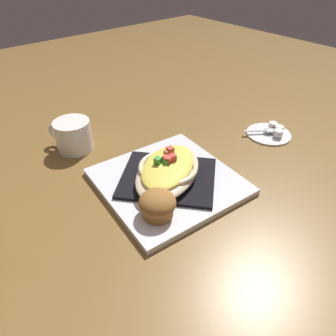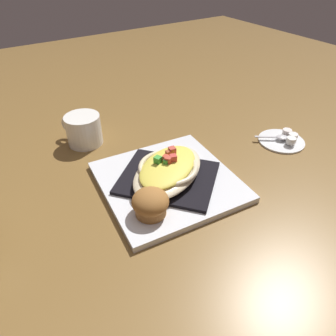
{
  "view_description": "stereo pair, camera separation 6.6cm",
  "coord_description": "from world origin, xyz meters",
  "px_view_note": "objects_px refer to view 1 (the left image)",
  "views": [
    {
      "loc": [
        -0.34,
        -0.4,
        0.44
      ],
      "look_at": [
        0.0,
        0.0,
        0.04
      ],
      "focal_mm": 33.12,
      "sensor_mm": 36.0,
      "label": 1
    },
    {
      "loc": [
        -0.29,
        -0.44,
        0.44
      ],
      "look_at": [
        0.0,
        0.0,
        0.04
      ],
      "focal_mm": 33.12,
      "sensor_mm": 36.0,
      "label": 2
    }
  ],
  "objects_px": {
    "creamer_cup_0": "(278,133)",
    "creamer_cup_2": "(273,125)",
    "gratin_dish": "(168,169)",
    "spoon": "(268,130)",
    "square_plate": "(168,181)",
    "creamer_saucer": "(269,133)",
    "coffee_mug": "(73,137)",
    "creamer_cup_1": "(279,129)",
    "muffin": "(157,204)"
  },
  "relations": [
    {
      "from": "square_plate",
      "to": "creamer_cup_0",
      "type": "relative_size",
      "value": 11.66
    },
    {
      "from": "muffin",
      "to": "creamer_cup_2",
      "type": "bearing_deg",
      "value": 7.18
    },
    {
      "from": "gratin_dish",
      "to": "spoon",
      "type": "distance_m",
      "value": 0.35
    },
    {
      "from": "coffee_mug",
      "to": "creamer_cup_1",
      "type": "bearing_deg",
      "value": -32.9
    },
    {
      "from": "coffee_mug",
      "to": "creamer_cup_1",
      "type": "distance_m",
      "value": 0.55
    },
    {
      "from": "creamer_saucer",
      "to": "creamer_cup_0",
      "type": "xyz_separation_m",
      "value": [
        0.0,
        -0.03,
        0.01
      ]
    },
    {
      "from": "gratin_dish",
      "to": "spoon",
      "type": "relative_size",
      "value": 2.96
    },
    {
      "from": "square_plate",
      "to": "creamer_cup_2",
      "type": "height_order",
      "value": "creamer_cup_2"
    },
    {
      "from": "muffin",
      "to": "creamer_cup_0",
      "type": "xyz_separation_m",
      "value": [
        0.44,
        0.02,
        -0.02
      ]
    },
    {
      "from": "creamer_saucer",
      "to": "gratin_dish",
      "type": "bearing_deg",
      "value": 176.99
    },
    {
      "from": "creamer_saucer",
      "to": "creamer_cup_0",
      "type": "distance_m",
      "value": 0.03
    },
    {
      "from": "square_plate",
      "to": "muffin",
      "type": "distance_m",
      "value": 0.11
    },
    {
      "from": "gratin_dish",
      "to": "creamer_cup_1",
      "type": "distance_m",
      "value": 0.37
    },
    {
      "from": "square_plate",
      "to": "spoon",
      "type": "bearing_deg",
      "value": -2.52
    },
    {
      "from": "muffin",
      "to": "creamer_cup_2",
      "type": "height_order",
      "value": "muffin"
    },
    {
      "from": "creamer_saucer",
      "to": "creamer_cup_0",
      "type": "relative_size",
      "value": 5.01
    },
    {
      "from": "creamer_cup_2",
      "to": "spoon",
      "type": "bearing_deg",
      "value": -172.12
    },
    {
      "from": "creamer_cup_0",
      "to": "gratin_dish",
      "type": "bearing_deg",
      "value": 172.62
    },
    {
      "from": "creamer_saucer",
      "to": "spoon",
      "type": "height_order",
      "value": "spoon"
    },
    {
      "from": "creamer_saucer",
      "to": "spoon",
      "type": "relative_size",
      "value": 1.49
    },
    {
      "from": "square_plate",
      "to": "creamer_cup_1",
      "type": "distance_m",
      "value": 0.37
    },
    {
      "from": "creamer_cup_1",
      "to": "creamer_saucer",
      "type": "bearing_deg",
      "value": 143.86
    },
    {
      "from": "coffee_mug",
      "to": "gratin_dish",
      "type": "bearing_deg",
      "value": -71.25
    },
    {
      "from": "creamer_cup_1",
      "to": "coffee_mug",
      "type": "bearing_deg",
      "value": 147.1
    },
    {
      "from": "square_plate",
      "to": "gratin_dish",
      "type": "height_order",
      "value": "gratin_dish"
    },
    {
      "from": "spoon",
      "to": "creamer_cup_2",
      "type": "height_order",
      "value": "creamer_cup_2"
    },
    {
      "from": "square_plate",
      "to": "creamer_saucer",
      "type": "bearing_deg",
      "value": -2.99
    },
    {
      "from": "creamer_cup_1",
      "to": "creamer_cup_2",
      "type": "height_order",
      "value": "same"
    },
    {
      "from": "creamer_saucer",
      "to": "coffee_mug",
      "type": "bearing_deg",
      "value": 147.27
    },
    {
      "from": "square_plate",
      "to": "gratin_dish",
      "type": "bearing_deg",
      "value": 54.57
    },
    {
      "from": "square_plate",
      "to": "coffee_mug",
      "type": "relative_size",
      "value": 2.48
    },
    {
      "from": "coffee_mug",
      "to": "spoon",
      "type": "xyz_separation_m",
      "value": [
        0.44,
        -0.28,
        -0.02
      ]
    },
    {
      "from": "square_plate",
      "to": "creamer_cup_1",
      "type": "relative_size",
      "value": 11.66
    },
    {
      "from": "creamer_saucer",
      "to": "creamer_cup_0",
      "type": "bearing_deg",
      "value": -87.71
    },
    {
      "from": "square_plate",
      "to": "coffee_mug",
      "type": "height_order",
      "value": "coffee_mug"
    },
    {
      "from": "creamer_cup_0",
      "to": "spoon",
      "type": "bearing_deg",
      "value": 99.83
    },
    {
      "from": "coffee_mug",
      "to": "creamer_cup_0",
      "type": "relative_size",
      "value": 4.71
    },
    {
      "from": "creamer_saucer",
      "to": "creamer_cup_2",
      "type": "distance_m",
      "value": 0.03
    },
    {
      "from": "gratin_dish",
      "to": "square_plate",
      "type": "bearing_deg",
      "value": -125.43
    },
    {
      "from": "muffin",
      "to": "creamer_cup_2",
      "type": "relative_size",
      "value": 2.96
    },
    {
      "from": "square_plate",
      "to": "creamer_cup_0",
      "type": "xyz_separation_m",
      "value": [
        0.35,
        -0.05,
        0.01
      ]
    },
    {
      "from": "muffin",
      "to": "creamer_saucer",
      "type": "relative_size",
      "value": 0.59
    },
    {
      "from": "square_plate",
      "to": "creamer_saucer",
      "type": "xyz_separation_m",
      "value": [
        0.35,
        -0.02,
        -0.0
      ]
    },
    {
      "from": "square_plate",
      "to": "creamer_saucer",
      "type": "relative_size",
      "value": 2.33
    },
    {
      "from": "creamer_cup_1",
      "to": "creamer_cup_0",
      "type": "bearing_deg",
      "value": -151.93
    },
    {
      "from": "creamer_saucer",
      "to": "spoon",
      "type": "bearing_deg",
      "value": 143.86
    },
    {
      "from": "gratin_dish",
      "to": "creamer_cup_0",
      "type": "distance_m",
      "value": 0.35
    },
    {
      "from": "creamer_cup_0",
      "to": "creamer_cup_2",
      "type": "relative_size",
      "value": 1.0
    },
    {
      "from": "spoon",
      "to": "square_plate",
      "type": "bearing_deg",
      "value": 177.48
    },
    {
      "from": "spoon",
      "to": "creamer_cup_1",
      "type": "xyz_separation_m",
      "value": [
        0.03,
        -0.02,
        0.0
      ]
    }
  ]
}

